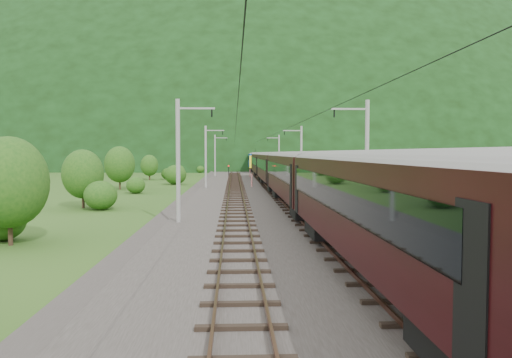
{
  "coord_description": "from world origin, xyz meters",
  "views": [
    {
      "loc": [
        -2.59,
        -32.55,
        4.83
      ],
      "look_at": [
        -0.7,
        9.69,
        2.6
      ],
      "focal_mm": 35.0,
      "sensor_mm": 36.0,
      "label": 1
    }
  ],
  "objects": [
    {
      "name": "vegetation_left",
      "position": [
        -14.66,
        6.75,
        2.46
      ],
      "size": [
        10.88,
        138.55,
        5.69
      ],
      "color": "#1B4A13",
      "rests_on": "ground"
    },
    {
      "name": "ground",
      "position": [
        0.0,
        0.0,
        0.0
      ],
      "size": [
        600.0,
        600.0,
        0.0
      ],
      "primitive_type": "plane",
      "color": "#295019",
      "rests_on": "ground"
    },
    {
      "name": "track_left",
      "position": [
        -2.4,
        10.0,
        0.37
      ],
      "size": [
        2.4,
        220.0,
        0.27
      ],
      "color": "brown",
      "rests_on": "railbed"
    },
    {
      "name": "catenary_right",
      "position": [
        6.12,
        32.0,
        4.5
      ],
      "size": [
        2.54,
        192.28,
        8.0
      ],
      "color": "gray",
      "rests_on": "railbed"
    },
    {
      "name": "mountain_main",
      "position": [
        0.0,
        260.0,
        0.0
      ],
      "size": [
        504.0,
        360.0,
        244.0
      ],
      "primitive_type": "ellipsoid",
      "color": "black",
      "rests_on": "ground"
    },
    {
      "name": "track_right",
      "position": [
        2.4,
        10.0,
        0.37
      ],
      "size": [
        2.4,
        220.0,
        0.27
      ],
      "color": "brown",
      "rests_on": "railbed"
    },
    {
      "name": "catenary_left",
      "position": [
        -6.12,
        32.0,
        4.5
      ],
      "size": [
        2.54,
        192.28,
        8.0
      ],
      "color": "gray",
      "rests_on": "railbed"
    },
    {
      "name": "vegetation_right",
      "position": [
        11.98,
        23.66,
        1.27
      ],
      "size": [
        7.27,
        110.73,
        2.95
      ],
      "color": "#1B4A13",
      "rests_on": "ground"
    },
    {
      "name": "railbed",
      "position": [
        0.0,
        10.0,
        0.15
      ],
      "size": [
        14.0,
        220.0,
        0.3
      ],
      "primitive_type": "cube",
      "color": "#38332D",
      "rests_on": "ground"
    },
    {
      "name": "hazard_post_near",
      "position": [
        -0.22,
        33.1,
        1.14
      ],
      "size": [
        0.18,
        0.18,
        1.67
      ],
      "primitive_type": "cylinder",
      "color": "red",
      "rests_on": "railbed"
    },
    {
      "name": "train",
      "position": [
        2.4,
        19.3,
        3.62
      ],
      "size": [
        3.07,
        145.76,
        5.34
      ],
      "color": "black",
      "rests_on": "ground"
    },
    {
      "name": "overhead_wires",
      "position": [
        0.0,
        10.0,
        7.1
      ],
      "size": [
        4.83,
        198.0,
        0.03
      ],
      "color": "black",
      "rests_on": "ground"
    },
    {
      "name": "hazard_post_far",
      "position": [
        0.49,
        61.93,
        1.04
      ],
      "size": [
        0.16,
        0.16,
        1.49
      ],
      "primitive_type": "cylinder",
      "color": "red",
      "rests_on": "railbed"
    },
    {
      "name": "mountain_ridge",
      "position": [
        -120.0,
        300.0,
        0.0
      ],
      "size": [
        336.0,
        280.0,
        132.0
      ],
      "primitive_type": "ellipsoid",
      "color": "black",
      "rests_on": "ground"
    },
    {
      "name": "signal",
      "position": [
        -3.59,
        64.19,
        1.52
      ],
      "size": [
        0.23,
        0.23,
        2.07
      ],
      "color": "black",
      "rests_on": "railbed"
    }
  ]
}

